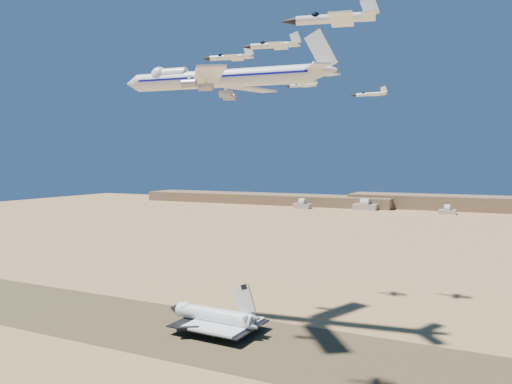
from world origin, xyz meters
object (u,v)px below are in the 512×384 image
at_px(crew_c, 223,340).
at_px(chase_jet_b, 273,45).
at_px(chase_jet_c, 333,18).
at_px(crew_a, 214,337).
at_px(crew_b, 218,335).
at_px(chase_jet_d, 302,85).
at_px(shuttle, 214,317).
at_px(chase_jet_a, 230,57).
at_px(carrier_747, 215,79).
at_px(chase_jet_e, 370,94).

height_order(crew_c, chase_jet_b, chase_jet_b).
height_order(crew_c, chase_jet_c, chase_jet_c).
bearing_deg(crew_a, crew_c, -105.50).
height_order(crew_b, crew_c, crew_c).
relative_size(crew_c, chase_jet_b, 0.12).
distance_m(crew_c, chase_jet_d, 117.81).
bearing_deg(chase_jet_b, crew_b, 121.57).
distance_m(shuttle, chase_jet_d, 109.98).
height_order(chase_jet_b, chase_jet_d, chase_jet_d).
bearing_deg(crew_c, chase_jet_c, -166.49).
relative_size(crew_c, chase_jet_a, 0.12).
bearing_deg(crew_c, carrier_747, 8.22).
bearing_deg(chase_jet_b, chase_jet_e, 80.93).
bearing_deg(carrier_747, crew_b, -64.63).
bearing_deg(chase_jet_a, crew_b, 114.47).
distance_m(carrier_747, chase_jet_a, 54.07).
bearing_deg(chase_jet_b, crew_a, 123.49).
distance_m(carrier_747, chase_jet_e, 75.97).
relative_size(shuttle, chase_jet_a, 2.73).
bearing_deg(chase_jet_b, shuttle, 121.57).
bearing_deg(chase_jet_a, crew_c, 112.35).
bearing_deg(chase_jet_c, shuttle, 119.74).
relative_size(crew_c, chase_jet_c, 0.10).
bearing_deg(crew_a, crew_b, -8.21).
bearing_deg(chase_jet_a, chase_jet_d, 88.71).
bearing_deg(carrier_747, chase_jet_d, 67.54).
distance_m(shuttle, crew_a, 9.61).
distance_m(crew_b, chase_jet_b, 105.97).
height_order(shuttle, chase_jet_a, chase_jet_a).
distance_m(carrier_747, crew_a, 93.30).
xyz_separation_m(shuttle, crew_c, (8.78, -8.55, -4.28)).
distance_m(crew_a, crew_c, 4.56).
height_order(carrier_747, chase_jet_b, carrier_747).
xyz_separation_m(chase_jet_a, chase_jet_e, (11.94, 107.18, 2.47)).
bearing_deg(chase_jet_b, chase_jet_d, 95.75).
bearing_deg(crew_c, crew_a, 46.84).
distance_m(crew_a, crew_b, 2.51).
relative_size(shuttle, chase_jet_e, 2.34).
relative_size(crew_a, chase_jet_e, 0.11).
bearing_deg(crew_a, carrier_747, 25.81).
bearing_deg(chase_jet_c, crew_b, 119.72).
height_order(crew_b, chase_jet_d, chase_jet_d).
distance_m(crew_b, chase_jet_e, 123.12).
bearing_deg(carrier_747, shuttle, -73.87).
relative_size(shuttle, chase_jet_d, 2.58).
distance_m(shuttle, crew_b, 8.05).
distance_m(crew_b, chase_jet_c, 124.91).
distance_m(crew_a, chase_jet_b, 105.04).
bearing_deg(chase_jet_a, carrier_747, 113.79).
relative_size(chase_jet_d, chase_jet_e, 0.91).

